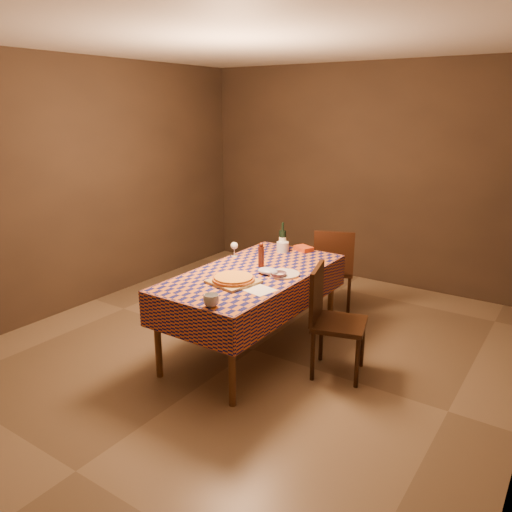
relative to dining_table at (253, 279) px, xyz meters
The scene contains 16 objects.
room 0.66m from the dining_table, ahead, with size 5.00×5.10×2.70m.
dining_table is the anchor object (origin of this frame).
cutting_board 0.35m from the dining_table, 83.68° to the right, with size 0.35×0.35×0.02m, color tan.
pizza 0.36m from the dining_table, 83.68° to the right, with size 0.46×0.46×0.04m.
pepper_mill 0.24m from the dining_table, 95.04° to the left, with size 0.07×0.07×0.23m.
bowl 0.29m from the dining_table, ahead, with size 0.14×0.14×0.04m, color #684B58.
wine_glass 0.53m from the dining_table, 145.51° to the left, with size 0.07×0.07×0.14m.
wine_bottle 0.76m from the dining_table, 100.36° to the left, with size 0.08×0.08×0.29m.
deli_tub 0.70m from the dining_table, 98.69° to the left, with size 0.12×0.12×0.10m, color silver.
takeout_container 0.84m from the dining_table, 86.45° to the left, with size 0.18×0.12×0.04m, color #B63E17.
white_plate 0.30m from the dining_table, 14.85° to the left, with size 0.27×0.27×0.02m, color silver.
tumbler 0.87m from the dining_table, 76.14° to the right, with size 0.12×0.12×0.09m, color silver.
flour_patch 0.47m from the dining_table, 51.22° to the right, with size 0.27×0.20×0.00m, color white.
flour_bag 0.18m from the dining_table, ahead, with size 0.19×0.14×0.05m, color #ADB7DE.
chair_far 1.29m from the dining_table, 81.21° to the left, with size 0.55×0.56×0.93m.
chair_right 0.77m from the dining_table, ahead, with size 0.53×0.52×0.93m.
Camera 1 is at (2.37, -3.46, 2.17)m, focal length 35.00 mm.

